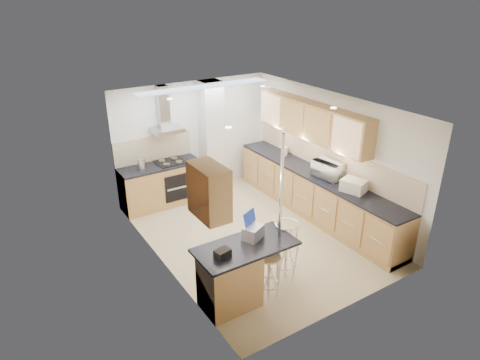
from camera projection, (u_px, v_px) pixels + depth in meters
ground at (253, 235)px, 8.11m from camera, size 4.80×4.80×0.00m
room_shell at (257, 149)px, 7.92m from camera, size 3.64×4.84×2.51m
right_counter at (315, 194)px, 8.65m from camera, size 0.63×4.40×0.92m
back_counter at (161, 185)px, 9.07m from camera, size 1.70×0.63×0.92m
peninsula at (246, 272)px, 6.25m from camera, size 1.47×0.72×0.94m
microwave at (329, 169)px, 8.23m from camera, size 0.46×0.62×0.32m
laptop at (253, 232)px, 6.19m from camera, size 0.36×0.32×0.20m
bag at (223, 253)px, 5.78m from camera, size 0.23×0.19×0.11m
bar_stool_near at (269, 270)px, 6.34m from camera, size 0.42×0.42×0.90m
bar_stool_end at (286, 250)px, 6.75m from camera, size 0.52×0.52×0.99m
jar_a at (284, 152)px, 9.31m from camera, size 0.13×0.13×0.19m
jar_b at (285, 150)px, 9.47m from camera, size 0.12×0.12×0.15m
jar_c at (350, 182)px, 7.85m from camera, size 0.15×0.15×0.21m
jar_d at (354, 189)px, 7.66m from camera, size 0.13×0.13×0.14m
bread_bin at (354, 186)px, 7.68m from camera, size 0.44×0.50×0.22m
kettle at (142, 164)px, 8.56m from camera, size 0.16×0.16×0.25m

